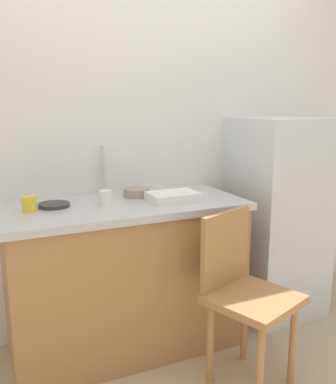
% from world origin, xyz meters
% --- Properties ---
extents(back_wall, '(4.80, 0.10, 2.68)m').
position_xyz_m(back_wall, '(0.00, 1.00, 1.34)').
color(back_wall, silver).
rests_on(back_wall, ground_plane).
extents(cabinet_base, '(1.32, 0.60, 0.84)m').
position_xyz_m(cabinet_base, '(-0.22, 0.65, 0.42)').
color(cabinet_base, '#A87542').
rests_on(cabinet_base, ground_plane).
extents(countertop, '(1.36, 0.64, 0.04)m').
position_xyz_m(countertop, '(-0.22, 0.65, 0.86)').
color(countertop, '#B7B7BC').
rests_on(countertop, cabinet_base).
extents(faucet, '(0.02, 0.02, 0.30)m').
position_xyz_m(faucet, '(-0.26, 0.90, 1.03)').
color(faucet, '#B7B7BC').
rests_on(faucet, countertop).
extents(refrigerator, '(0.54, 0.56, 1.34)m').
position_xyz_m(refrigerator, '(0.88, 0.67, 0.67)').
color(refrigerator, silver).
rests_on(refrigerator, ground_plane).
extents(chair, '(0.51, 0.51, 0.89)m').
position_xyz_m(chair, '(0.23, 0.10, 0.50)').
color(chair, '#A87542').
rests_on(chair, ground_plane).
extents(dish_tray, '(0.28, 0.20, 0.05)m').
position_xyz_m(dish_tray, '(0.06, 0.58, 0.91)').
color(dish_tray, white).
rests_on(dish_tray, countertop).
extents(terracotta_bowl, '(0.16, 0.16, 0.05)m').
position_xyz_m(terracotta_bowl, '(-0.09, 0.77, 0.91)').
color(terracotta_bowl, gray).
rests_on(terracotta_bowl, countertop).
extents(hotplate, '(0.17, 0.17, 0.02)m').
position_xyz_m(hotplate, '(-0.59, 0.72, 0.89)').
color(hotplate, '#2D2D2D').
rests_on(hotplate, countertop).
extents(cup_white, '(0.07, 0.07, 0.09)m').
position_xyz_m(cup_white, '(-0.33, 0.62, 0.92)').
color(cup_white, white).
rests_on(cup_white, countertop).
extents(cup_yellow, '(0.08, 0.08, 0.08)m').
position_xyz_m(cup_yellow, '(-0.72, 0.67, 0.92)').
color(cup_yellow, yellow).
rests_on(cup_yellow, countertop).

